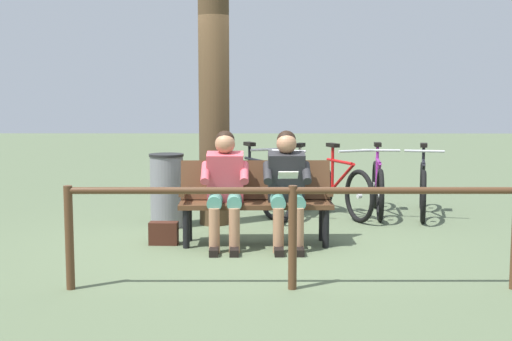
{
  "coord_description": "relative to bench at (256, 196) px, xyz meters",
  "views": [
    {
      "loc": [
        -0.09,
        6.96,
        1.58
      ],
      "look_at": [
        -0.04,
        -0.27,
        0.75
      ],
      "focal_mm": 46.94,
      "sensor_mm": 36.0,
      "label": 1
    }
  ],
  "objects": [
    {
      "name": "bicycle_red",
      "position": [
        -1.59,
        -1.7,
        -0.15
      ],
      "size": [
        0.48,
        1.68,
        0.94
      ],
      "rotation": [
        0.0,
        0.0,
        1.46
      ],
      "color": "black",
      "rests_on": "ground"
    },
    {
      "name": "person_companion",
      "position": [
        0.32,
        0.17,
        0.16
      ],
      "size": [
        0.5,
        0.77,
        1.2
      ],
      "rotation": [
        0.0,
        0.0,
        0.02
      ],
      "color": "#D84C59",
      "rests_on": "ground"
    },
    {
      "name": "tree_trunk",
      "position": [
        0.51,
        -1.04,
        1.15
      ],
      "size": [
        0.37,
        0.37,
        3.31
      ],
      "primitive_type": "cylinder",
      "color": "#4C3823",
      "rests_on": "ground"
    },
    {
      "name": "person_reading",
      "position": [
        -0.32,
        0.16,
        0.16
      ],
      "size": [
        0.5,
        0.77,
        1.2
      ],
      "rotation": [
        0.0,
        0.0,
        0.02
      ],
      "color": "#262628",
      "rests_on": "ground"
    },
    {
      "name": "ground_plane",
      "position": [
        0.04,
        0.05,
        -0.51
      ],
      "size": [
        40.0,
        40.0,
        0.0
      ],
      "primitive_type": "plane",
      "color": "#566647"
    },
    {
      "name": "litter_bin",
      "position": [
        1.06,
        -0.85,
        -0.07
      ],
      "size": [
        0.41,
        0.41,
        0.88
      ],
      "color": "slate",
      "rests_on": "ground"
    },
    {
      "name": "bicycle_blue",
      "position": [
        -0.51,
        -1.6,
        -0.15
      ],
      "size": [
        0.67,
        1.61,
        0.94
      ],
      "rotation": [
        0.0,
        0.0,
        1.24
      ],
      "color": "black",
      "rests_on": "ground"
    },
    {
      "name": "railing_fence",
      "position": [
        -0.31,
        1.72,
        0.1
      ],
      "size": [
        3.68,
        0.1,
        0.85
      ],
      "rotation": [
        0.0,
        0.0,
        0.01
      ],
      "color": "#51331E",
      "rests_on": "ground"
    },
    {
      "name": "bench",
      "position": [
        0.0,
        0.0,
        0.0
      ],
      "size": [
        1.61,
        0.51,
        0.87
      ],
      "rotation": [
        0.0,
        0.0,
        0.02
      ],
      "color": "#51331E",
      "rests_on": "ground"
    },
    {
      "name": "bicycle_green",
      "position": [
        -1.07,
        -1.6,
        -0.15
      ],
      "size": [
        0.73,
        1.58,
        0.94
      ],
      "rotation": [
        0.0,
        0.0,
        1.96
      ],
      "color": "black",
      "rests_on": "ground"
    },
    {
      "name": "bicycle_silver",
      "position": [
        0.02,
        -1.8,
        -0.15
      ],
      "size": [
        0.77,
        1.56,
        0.94
      ],
      "rotation": [
        0.0,
        0.0,
        1.99
      ],
      "color": "black",
      "rests_on": "ground"
    },
    {
      "name": "bicycle_purple",
      "position": [
        -2.16,
        -1.6,
        -0.15
      ],
      "size": [
        0.55,
        1.65,
        0.94
      ],
      "rotation": [
        0.0,
        0.0,
        1.35
      ],
      "color": "black",
      "rests_on": "ground"
    },
    {
      "name": "handbag",
      "position": [
        0.97,
        0.1,
        -0.39
      ],
      "size": [
        0.3,
        0.15,
        0.24
      ],
      "primitive_type": "cube",
      "rotation": [
        0.0,
        0.0,
        -0.04
      ],
      "color": "#3F1E14",
      "rests_on": "ground"
    }
  ]
}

